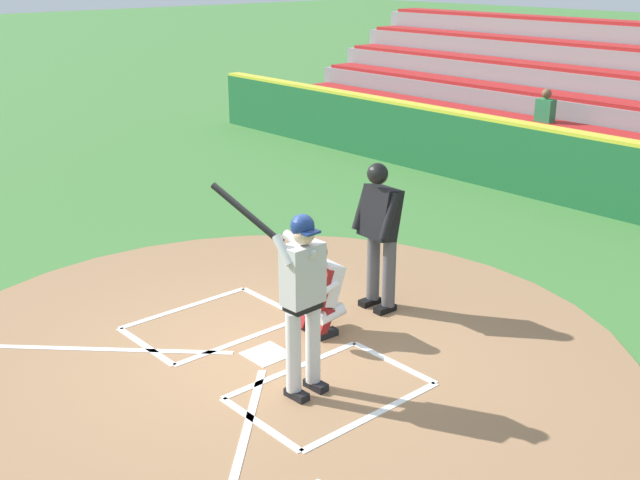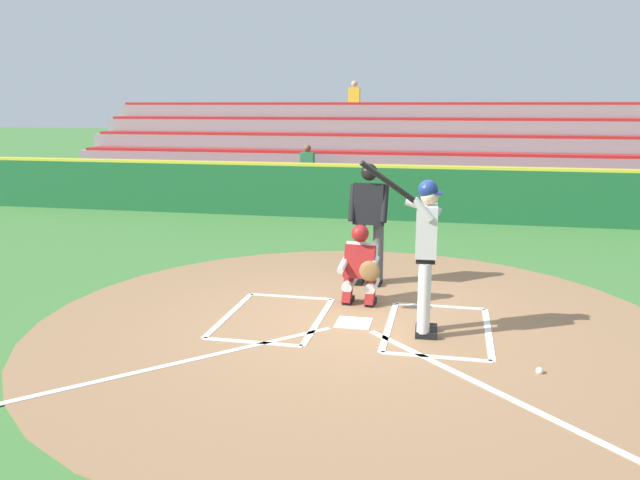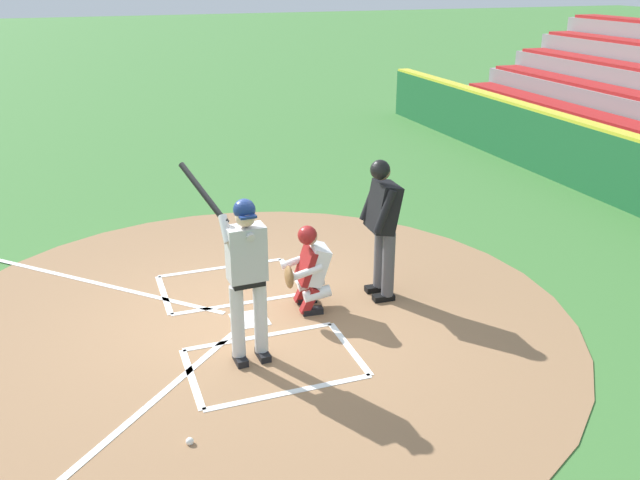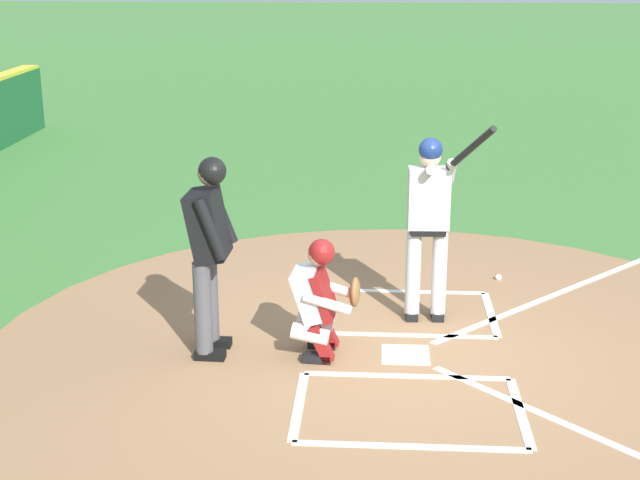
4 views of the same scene
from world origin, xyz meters
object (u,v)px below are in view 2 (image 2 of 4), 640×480
Objects in this scene: catcher at (361,263)px; plate_umpire at (369,216)px; batter at (425,246)px; baseball at (540,371)px.

catcher is 1.11m from plate_umpire.
plate_umpire reaches higher than catcher.
batter is 1.85m from baseball.
batter is at bearing 131.50° from catcher.
batter is 1.14× the size of plate_umpire.
baseball is at bearing 144.66° from batter.
plate_umpire is at bearing -88.50° from catcher.
baseball is (-2.16, 2.89, -1.04)m from plate_umpire.
catcher is 15.27× the size of baseball.
plate_umpire reaches higher than baseball.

